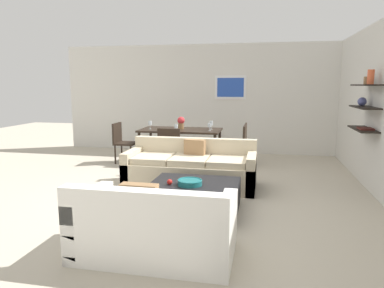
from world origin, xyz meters
name	(u,v)px	position (x,y,z in m)	size (l,w,h in m)	color
ground_plane	(180,191)	(0.00, 0.00, 0.00)	(18.00, 18.00, 0.00)	#BCB29E
back_wall_unit	(224,99)	(0.30, 3.53, 1.35)	(8.40, 0.09, 2.70)	silver
right_wall_shelf_unit	(378,108)	(3.03, 0.60, 1.35)	(0.34, 8.20, 2.70)	silver
sofa_beige	(191,169)	(0.11, 0.34, 0.29)	(2.16, 0.90, 0.78)	beige
loveseat_white	(154,227)	(0.25, -2.16, 0.29)	(1.58, 0.90, 0.78)	white
coffee_table	(194,197)	(0.39, -0.83, 0.19)	(1.20, 1.01, 0.38)	black
decorative_bowl	(190,182)	(0.35, -0.90, 0.42)	(0.33, 0.33, 0.07)	#19666B
apple_on_coffee_table	(170,182)	(0.08, -0.93, 0.42)	(0.07, 0.07, 0.07)	red
dining_table	(181,132)	(-0.48, 2.06, 0.68)	(1.74, 0.90, 0.75)	black
dining_chair_foot	(170,147)	(-0.48, 1.20, 0.50)	(0.44, 0.44, 0.88)	black
dining_chair_right_near	(239,144)	(0.80, 1.86, 0.50)	(0.44, 0.44, 0.88)	black
dining_chair_left_near	(122,140)	(-1.76, 1.86, 0.50)	(0.44, 0.44, 0.88)	black
dining_chair_right_far	(240,141)	(0.80, 2.26, 0.50)	(0.44, 0.44, 0.88)	black
wine_glass_right_far	(211,123)	(0.17, 2.17, 0.88)	(0.07, 0.07, 0.18)	silver
wine_glass_foot	(176,126)	(-0.48, 1.67, 0.86)	(0.07, 0.07, 0.15)	silver
wine_glass_right_near	(210,125)	(0.17, 1.95, 0.86)	(0.08, 0.08, 0.15)	silver
wine_glass_left_near	(150,123)	(-1.14, 1.95, 0.87)	(0.07, 0.07, 0.17)	silver
centerpiece_vase	(181,122)	(-0.48, 2.09, 0.90)	(0.16, 0.16, 0.27)	olive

